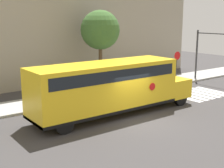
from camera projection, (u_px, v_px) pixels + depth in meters
The scene contains 8 objects.
ground_plane at pixel (139, 121), 17.46m from camera, with size 60.00×60.00×0.00m, color #3A3838.
sidewalk_strip at pixel (79, 96), 22.54m from camera, with size 44.00×3.00×0.15m.
building_backdrop at pixel (39, 18), 26.47m from camera, with size 32.00×4.00×11.18m.
crosswalk_stripes at pixel (199, 94), 23.58m from camera, with size 4.00×3.20×0.01m.
school_bus at pixel (110, 85), 18.16m from camera, with size 10.68×2.57×3.14m.
stop_sign at pixel (177, 63), 26.59m from camera, with size 0.70×0.10×2.82m.
traffic_light at pixel (210, 47), 27.21m from camera, with size 0.28×3.97×4.54m.
tree_near_sidewalk at pixel (100, 30), 25.05m from camera, with size 3.16×3.16×6.26m.
Camera 1 is at (-11.14, -12.44, 5.73)m, focal length 50.00 mm.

